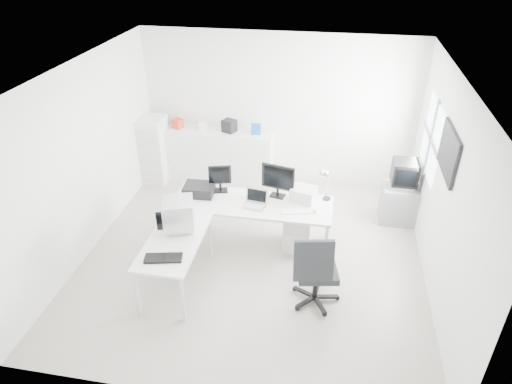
% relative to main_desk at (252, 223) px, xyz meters
% --- Properties ---
extents(floor, '(5.00, 5.00, 0.01)m').
position_rel_main_desk_xyz_m(floor, '(0.08, -0.30, -0.38)').
color(floor, beige).
rests_on(floor, ground).
extents(ceiling, '(5.00, 5.00, 0.01)m').
position_rel_main_desk_xyz_m(ceiling, '(0.08, -0.30, 2.42)').
color(ceiling, white).
rests_on(ceiling, back_wall).
extents(back_wall, '(5.00, 0.02, 2.80)m').
position_rel_main_desk_xyz_m(back_wall, '(0.08, 2.20, 1.02)').
color(back_wall, silver).
rests_on(back_wall, floor).
extents(left_wall, '(0.02, 5.00, 2.80)m').
position_rel_main_desk_xyz_m(left_wall, '(-2.42, -0.30, 1.02)').
color(left_wall, silver).
rests_on(left_wall, floor).
extents(right_wall, '(0.02, 5.00, 2.80)m').
position_rel_main_desk_xyz_m(right_wall, '(2.58, -0.30, 1.02)').
color(right_wall, silver).
rests_on(right_wall, floor).
extents(window, '(0.02, 1.20, 1.10)m').
position_rel_main_desk_xyz_m(window, '(2.56, 0.90, 1.23)').
color(window, white).
rests_on(window, right_wall).
extents(wall_picture, '(0.04, 0.90, 0.60)m').
position_rel_main_desk_xyz_m(wall_picture, '(2.55, -0.20, 1.52)').
color(wall_picture, black).
rests_on(wall_picture, right_wall).
extents(main_desk, '(2.40, 0.80, 0.75)m').
position_rel_main_desk_xyz_m(main_desk, '(0.00, 0.00, 0.00)').
color(main_desk, silver).
rests_on(main_desk, floor).
extents(side_desk, '(0.70, 1.40, 0.75)m').
position_rel_main_desk_xyz_m(side_desk, '(-0.85, -1.10, 0.00)').
color(side_desk, silver).
rests_on(side_desk, floor).
extents(drawer_pedestal, '(0.40, 0.50, 0.60)m').
position_rel_main_desk_xyz_m(drawer_pedestal, '(0.70, 0.05, -0.08)').
color(drawer_pedestal, silver).
rests_on(drawer_pedestal, floor).
extents(inkjet_printer, '(0.47, 0.38, 0.16)m').
position_rel_main_desk_xyz_m(inkjet_printer, '(-0.85, 0.10, 0.46)').
color(inkjet_printer, black).
rests_on(inkjet_printer, main_desk).
extents(lcd_monitor_small, '(0.39, 0.28, 0.44)m').
position_rel_main_desk_xyz_m(lcd_monitor_small, '(-0.55, 0.25, 0.59)').
color(lcd_monitor_small, black).
rests_on(lcd_monitor_small, main_desk).
extents(lcd_monitor_large, '(0.55, 0.31, 0.53)m').
position_rel_main_desk_xyz_m(lcd_monitor_large, '(0.35, 0.25, 0.64)').
color(lcd_monitor_large, black).
rests_on(lcd_monitor_large, main_desk).
extents(laptop, '(0.34, 0.35, 0.20)m').
position_rel_main_desk_xyz_m(laptop, '(0.05, -0.10, 0.48)').
color(laptop, '#B7B7BA').
rests_on(laptop, main_desk).
extents(white_keyboard, '(0.40, 0.20, 0.02)m').
position_rel_main_desk_xyz_m(white_keyboard, '(0.65, -0.15, 0.38)').
color(white_keyboard, silver).
rests_on(white_keyboard, main_desk).
extents(white_mouse, '(0.06, 0.06, 0.06)m').
position_rel_main_desk_xyz_m(white_mouse, '(0.95, -0.10, 0.41)').
color(white_mouse, silver).
rests_on(white_mouse, main_desk).
extents(laser_printer, '(0.42, 0.38, 0.20)m').
position_rel_main_desk_xyz_m(laser_printer, '(0.75, 0.22, 0.48)').
color(laser_printer, silver).
rests_on(laser_printer, main_desk).
extents(desk_lamp, '(0.22, 0.22, 0.50)m').
position_rel_main_desk_xyz_m(desk_lamp, '(1.10, 0.30, 0.63)').
color(desk_lamp, silver).
rests_on(desk_lamp, main_desk).
extents(crt_monitor, '(0.52, 0.52, 0.48)m').
position_rel_main_desk_xyz_m(crt_monitor, '(-0.85, -0.85, 0.62)').
color(crt_monitor, '#B7B7BA').
rests_on(crt_monitor, side_desk).
extents(black_keyboard, '(0.50, 0.28, 0.03)m').
position_rel_main_desk_xyz_m(black_keyboard, '(-0.85, -1.50, 0.39)').
color(black_keyboard, black).
rests_on(black_keyboard, side_desk).
extents(office_chair, '(0.78, 0.78, 1.15)m').
position_rel_main_desk_xyz_m(office_chair, '(1.05, -1.10, 0.20)').
color(office_chair, '#292D2F').
rests_on(office_chair, floor).
extents(tv_cabinet, '(0.60, 0.49, 0.65)m').
position_rel_main_desk_xyz_m(tv_cabinet, '(2.30, 1.06, -0.05)').
color(tv_cabinet, gray).
rests_on(tv_cabinet, floor).
extents(crt_tv, '(0.50, 0.48, 0.45)m').
position_rel_main_desk_xyz_m(crt_tv, '(2.30, 1.06, 0.50)').
color(crt_tv, black).
rests_on(crt_tv, tv_cabinet).
extents(sideboard, '(2.03, 0.51, 1.02)m').
position_rel_main_desk_xyz_m(sideboard, '(-0.99, 1.94, 0.13)').
color(sideboard, silver).
rests_on(sideboard, floor).
extents(clutter_box_a, '(0.22, 0.21, 0.18)m').
position_rel_main_desk_xyz_m(clutter_box_a, '(-1.79, 1.94, 0.73)').
color(clutter_box_a, red).
rests_on(clutter_box_a, sideboard).
extents(clutter_box_b, '(0.15, 0.13, 0.14)m').
position_rel_main_desk_xyz_m(clutter_box_b, '(-1.29, 1.94, 0.71)').
color(clutter_box_b, silver).
rests_on(clutter_box_b, sideboard).
extents(clutter_box_c, '(0.29, 0.28, 0.23)m').
position_rel_main_desk_xyz_m(clutter_box_c, '(-0.79, 1.94, 0.76)').
color(clutter_box_c, black).
rests_on(clutter_box_c, sideboard).
extents(clutter_box_d, '(0.20, 0.18, 0.17)m').
position_rel_main_desk_xyz_m(clutter_box_d, '(-0.29, 1.94, 0.73)').
color(clutter_box_d, '#1749A5').
rests_on(clutter_box_d, sideboard).
extents(clutter_bottle, '(0.07, 0.07, 0.22)m').
position_rel_main_desk_xyz_m(clutter_bottle, '(-2.09, 1.98, 0.75)').
color(clutter_bottle, silver).
rests_on(clutter_bottle, sideboard).
extents(filing_cabinet, '(0.45, 0.53, 1.28)m').
position_rel_main_desk_xyz_m(filing_cabinet, '(-2.20, 1.70, 0.27)').
color(filing_cabinet, silver).
rests_on(filing_cabinet, floor).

